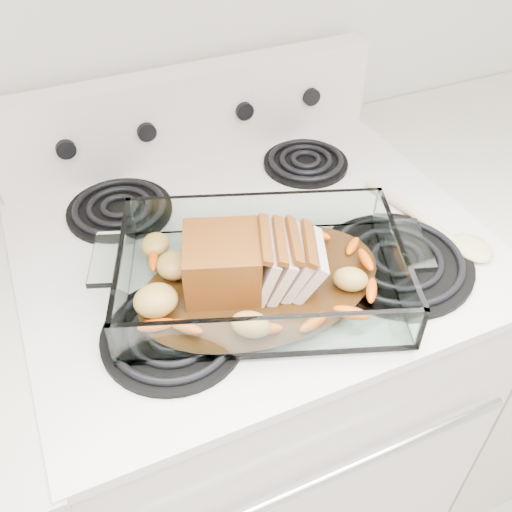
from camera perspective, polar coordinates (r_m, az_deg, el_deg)
name	(u,v)px	position (r m, az deg, el deg)	size (l,w,h in m)	color
electric_range	(252,388)	(1.33, -0.42, -13.08)	(0.78, 0.70, 1.12)	silver
counter_right	(483,306)	(1.62, 21.77, -4.64)	(0.58, 0.68, 0.93)	silver
baking_dish	(261,277)	(0.87, 0.53, -2.13)	(0.42, 0.28, 0.08)	silver
pork_roast	(243,268)	(0.84, -1.31, -1.21)	(0.21, 0.11, 0.09)	brown
roast_vegetables	(251,262)	(0.89, -0.52, -0.64)	(0.32, 0.17, 0.04)	#F54C09
wooden_spoon	(444,231)	(1.03, 18.33, 2.35)	(0.09, 0.27, 0.02)	beige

